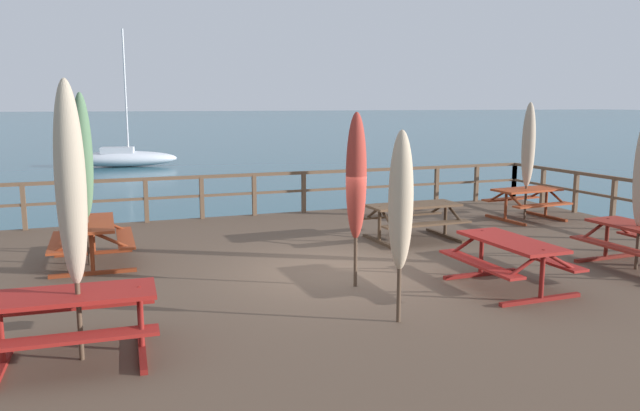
# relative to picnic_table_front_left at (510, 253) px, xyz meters

# --- Properties ---
(ground_plane) EXTENTS (600.00, 600.00, 0.00)m
(ground_plane) POSITION_rel_picnic_table_front_left_xyz_m (-2.12, 1.86, -1.31)
(ground_plane) COLOR #2D5B6B
(wooden_deck) EXTENTS (16.35, 11.67, 0.76)m
(wooden_deck) POSITION_rel_picnic_table_front_left_xyz_m (-2.12, 1.86, -0.93)
(wooden_deck) COLOR brown
(wooden_deck) RESTS_ON ground
(railing_waterside_far) EXTENTS (16.15, 0.10, 1.09)m
(railing_waterside_far) POSITION_rel_picnic_table_front_left_xyz_m (-2.12, 7.54, 0.17)
(railing_waterside_far) COLOR brown
(railing_waterside_far) RESTS_ON wooden_deck
(picnic_table_front_left) EXTENTS (1.41, 1.83, 0.78)m
(picnic_table_front_left) POSITION_rel_picnic_table_front_left_xyz_m (0.00, 0.00, 0.00)
(picnic_table_front_left) COLOR maroon
(picnic_table_front_left) RESTS_ON wooden_deck
(picnic_table_mid_centre) EXTENTS (1.43, 1.91, 0.78)m
(picnic_table_mid_centre) POSITION_rel_picnic_table_front_left_xyz_m (-6.05, 3.81, 0.00)
(picnic_table_mid_centre) COLOR #993819
(picnic_table_mid_centre) RESTS_ON wooden_deck
(picnic_table_back_right) EXTENTS (1.89, 1.49, 0.78)m
(picnic_table_back_right) POSITION_rel_picnic_table_front_left_xyz_m (-6.29, -0.54, -0.00)
(picnic_table_back_right) COLOR maroon
(picnic_table_back_right) RESTS_ON wooden_deck
(picnic_table_mid_left) EXTENTS (1.98, 1.45, 0.78)m
(picnic_table_mid_left) POSITION_rel_picnic_table_front_left_xyz_m (0.28, 3.56, 0.00)
(picnic_table_mid_left) COLOR brown
(picnic_table_mid_left) RESTS_ON wooden_deck
(picnic_table_mid_right) EXTENTS (1.74, 1.51, 0.78)m
(picnic_table_mid_right) POSITION_rel_picnic_table_front_left_xyz_m (4.06, 4.67, -0.01)
(picnic_table_mid_right) COLOR #993819
(picnic_table_mid_right) RESTS_ON wooden_deck
(patio_umbrella_short_back) EXTENTS (0.32, 0.32, 2.52)m
(patio_umbrella_short_back) POSITION_rel_picnic_table_front_left_xyz_m (-2.32, -0.76, 1.04)
(patio_umbrella_short_back) COLOR #4C3828
(patio_umbrella_short_back) RESTS_ON wooden_deck
(patio_umbrella_tall_back_left) EXTENTS (0.32, 0.32, 3.03)m
(patio_umbrella_tall_back_left) POSITION_rel_picnic_table_front_left_xyz_m (-6.11, 3.77, 1.37)
(patio_umbrella_tall_back_left) COLOR #4C3828
(patio_umbrella_tall_back_left) RESTS_ON wooden_deck
(patio_umbrella_short_mid) EXTENTS (0.32, 0.32, 3.10)m
(patio_umbrella_short_mid) POSITION_rel_picnic_table_front_left_xyz_m (-6.22, -0.61, 1.42)
(patio_umbrella_short_mid) COLOR #4C3828
(patio_umbrella_short_mid) RESTS_ON wooden_deck
(patio_umbrella_tall_mid_left) EXTENTS (0.32, 0.32, 2.72)m
(patio_umbrella_tall_mid_left) POSITION_rel_picnic_table_front_left_xyz_m (-2.21, 0.91, 1.17)
(patio_umbrella_tall_mid_left) COLOR #4C3828
(patio_umbrella_tall_mid_left) RESTS_ON wooden_deck
(patio_umbrella_tall_mid_right) EXTENTS (0.32, 0.32, 2.87)m
(patio_umbrella_tall_mid_right) POSITION_rel_picnic_table_front_left_xyz_m (4.06, 4.71, 1.27)
(patio_umbrella_tall_mid_right) COLOR #4C3828
(patio_umbrella_tall_mid_right) RESTS_ON wooden_deck
(sailboat_distant) EXTENTS (6.19, 2.60, 7.72)m
(sailboat_distant) POSITION_rel_picnic_table_front_left_xyz_m (-4.20, 29.60, -0.80)
(sailboat_distant) COLOR silver
(sailboat_distant) RESTS_ON ground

